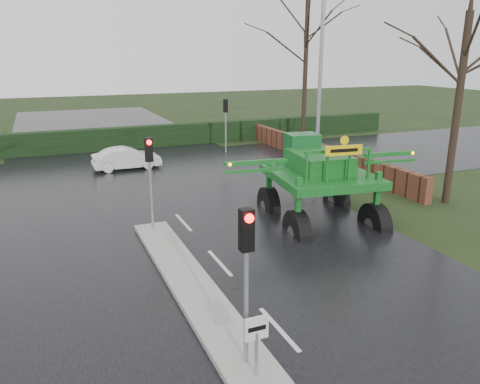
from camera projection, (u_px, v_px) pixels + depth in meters
name	position (u px, v px, depth m)	size (l,w,h in m)	color
ground	(279.00, 329.00, 11.19)	(140.00, 140.00, 0.00)	black
road_main	(170.00, 208.00, 20.00)	(14.00, 80.00, 0.02)	black
road_cross	(141.00, 176.00, 25.30)	(80.00, 12.00, 0.02)	black
median_island	(189.00, 282.00, 13.32)	(1.20, 10.00, 0.16)	gray
hedge_row	(117.00, 139.00, 32.14)	(44.00, 0.90, 1.50)	black
brick_wall	(309.00, 150.00, 29.08)	(0.40, 20.00, 1.20)	#592D1E
keep_left_sign	(256.00, 337.00, 9.07)	(0.50, 0.07, 1.35)	gray
traffic_signal_near	(247.00, 255.00, 9.07)	(0.26, 0.33, 3.52)	gray
traffic_signal_mid	(150.00, 164.00, 16.57)	(0.26, 0.33, 3.52)	gray
traffic_signal_far	(225.00, 114.00, 30.55)	(0.26, 0.33, 3.52)	gray
street_light_right	(316.00, 61.00, 23.16)	(3.85, 0.30, 10.00)	gray
tree_right_near	(461.00, 83.00, 19.33)	(5.60, 5.60, 9.64)	black
tree_right_far	(306.00, 52.00, 32.76)	(7.00, 7.00, 12.05)	black
crop_sprayer	(297.00, 177.00, 16.72)	(7.95, 5.42, 4.47)	black
white_sedan	(127.00, 169.00, 26.74)	(1.32, 3.79, 1.25)	silver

